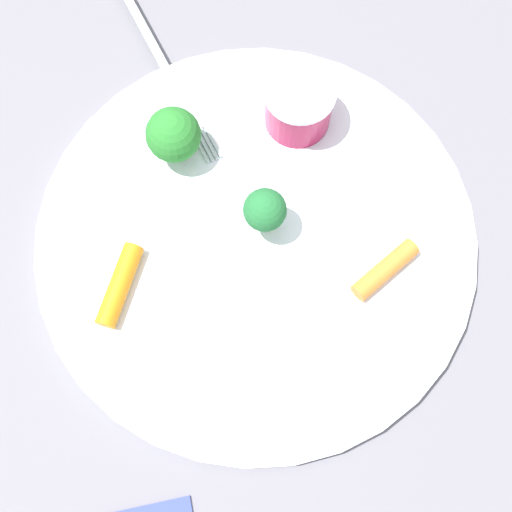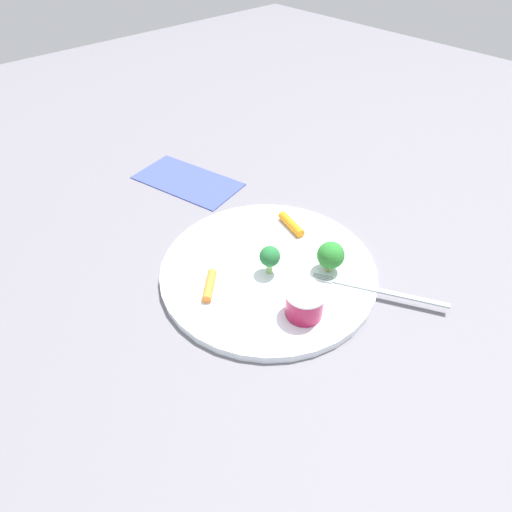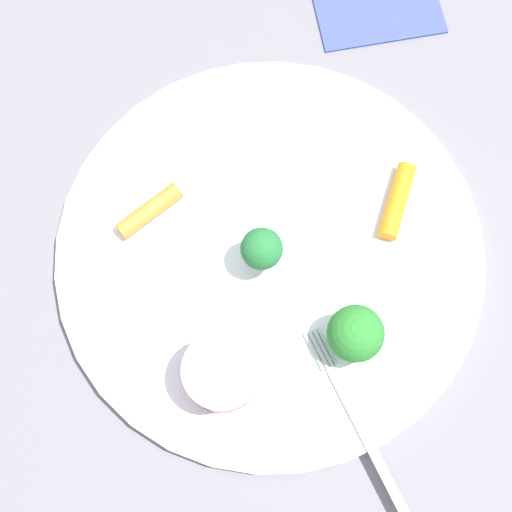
{
  "view_description": "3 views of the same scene",
  "coord_description": "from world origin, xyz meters",
  "px_view_note": "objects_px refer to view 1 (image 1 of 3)",
  "views": [
    {
      "loc": [
        0.15,
        0.01,
        0.44
      ],
      "look_at": [
        0.02,
        0.0,
        0.02
      ],
      "focal_mm": 45.57,
      "sensor_mm": 36.0,
      "label": 1
    },
    {
      "loc": [
        -0.32,
        0.32,
        0.44
      ],
      "look_at": [
        0.02,
        0.01,
        0.03
      ],
      "focal_mm": 30.21,
      "sensor_mm": 36.0,
      "label": 2
    },
    {
      "loc": [
        -0.16,
        -0.0,
        0.52
      ],
      "look_at": [
        -0.01,
        0.01,
        0.02
      ],
      "focal_mm": 52.1,
      "sensor_mm": 36.0,
      "label": 3
    }
  ],
  "objects_px": {
    "broccoli_floret_0": "(173,135)",
    "broccoli_floret_1": "(265,211)",
    "fork": "(165,67)",
    "sauce_cup": "(299,106)",
    "plate": "(256,239)",
    "carrot_stick_0": "(385,270)",
    "carrot_stick_1": "(120,285)"
  },
  "relations": [
    {
      "from": "plate",
      "to": "fork",
      "type": "relative_size",
      "value": 1.9
    },
    {
      "from": "plate",
      "to": "carrot_stick_0",
      "type": "relative_size",
      "value": 5.91
    },
    {
      "from": "plate",
      "to": "broccoli_floret_1",
      "type": "xyz_separation_m",
      "value": [
        -0.01,
        0.01,
        0.03
      ]
    },
    {
      "from": "sauce_cup",
      "to": "broccoli_floret_0",
      "type": "relative_size",
      "value": 1.08
    },
    {
      "from": "carrot_stick_0",
      "to": "sauce_cup",
      "type": "bearing_deg",
      "value": -151.93
    },
    {
      "from": "sauce_cup",
      "to": "carrot_stick_0",
      "type": "relative_size",
      "value": 0.96
    },
    {
      "from": "sauce_cup",
      "to": "carrot_stick_0",
      "type": "xyz_separation_m",
      "value": [
        0.12,
        0.06,
        -0.01
      ]
    },
    {
      "from": "sauce_cup",
      "to": "broccoli_floret_1",
      "type": "relative_size",
      "value": 1.14
    },
    {
      "from": "carrot_stick_0",
      "to": "fork",
      "type": "xyz_separation_m",
      "value": [
        -0.16,
        -0.16,
        -0.01
      ]
    },
    {
      "from": "carrot_stick_0",
      "to": "fork",
      "type": "bearing_deg",
      "value": -133.67
    },
    {
      "from": "plate",
      "to": "sauce_cup",
      "type": "xyz_separation_m",
      "value": [
        -0.09,
        0.03,
        0.03
      ]
    },
    {
      "from": "plate",
      "to": "broccoli_floret_0",
      "type": "bearing_deg",
      "value": -136.15
    },
    {
      "from": "broccoli_floret_0",
      "to": "fork",
      "type": "distance_m",
      "value": 0.08
    },
    {
      "from": "broccoli_floret_0",
      "to": "broccoli_floret_1",
      "type": "height_order",
      "value": "broccoli_floret_0"
    },
    {
      "from": "broccoli_floret_0",
      "to": "carrot_stick_1",
      "type": "xyz_separation_m",
      "value": [
        0.1,
        -0.03,
        -0.02
      ]
    },
    {
      "from": "broccoli_floret_1",
      "to": "broccoli_floret_0",
      "type": "bearing_deg",
      "value": -129.6
    },
    {
      "from": "broccoli_floret_0",
      "to": "broccoli_floret_1",
      "type": "xyz_separation_m",
      "value": [
        0.05,
        0.07,
        0.0
      ]
    },
    {
      "from": "plate",
      "to": "broccoli_floret_0",
      "type": "distance_m",
      "value": 0.09
    },
    {
      "from": "carrot_stick_1",
      "to": "carrot_stick_0",
      "type": "bearing_deg",
      "value": 95.87
    },
    {
      "from": "plate",
      "to": "carrot_stick_1",
      "type": "xyz_separation_m",
      "value": [
        0.04,
        -0.09,
        0.01
      ]
    },
    {
      "from": "sauce_cup",
      "to": "carrot_stick_0",
      "type": "bearing_deg",
      "value": 28.07
    },
    {
      "from": "broccoli_floret_1",
      "to": "carrot_stick_0",
      "type": "distance_m",
      "value": 0.09
    },
    {
      "from": "plate",
      "to": "carrot_stick_0",
      "type": "xyz_separation_m",
      "value": [
        0.02,
        0.09,
        0.01
      ]
    },
    {
      "from": "sauce_cup",
      "to": "broccoli_floret_1",
      "type": "bearing_deg",
      "value": -13.93
    },
    {
      "from": "broccoli_floret_1",
      "to": "sauce_cup",
      "type": "bearing_deg",
      "value": 166.07
    },
    {
      "from": "fork",
      "to": "sauce_cup",
      "type": "bearing_deg",
      "value": 68.46
    },
    {
      "from": "plate",
      "to": "sauce_cup",
      "type": "distance_m",
      "value": 0.1
    },
    {
      "from": "fork",
      "to": "carrot_stick_0",
      "type": "bearing_deg",
      "value": 46.33
    },
    {
      "from": "fork",
      "to": "broccoli_floret_1",
      "type": "bearing_deg",
      "value": 32.78
    },
    {
      "from": "sauce_cup",
      "to": "fork",
      "type": "xyz_separation_m",
      "value": [
        -0.04,
        -0.1,
        -0.02
      ]
    },
    {
      "from": "sauce_cup",
      "to": "broccoli_floret_0",
      "type": "xyz_separation_m",
      "value": [
        0.03,
        -0.09,
        0.01
      ]
    },
    {
      "from": "sauce_cup",
      "to": "plate",
      "type": "bearing_deg",
      "value": -16.02
    }
  ]
}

